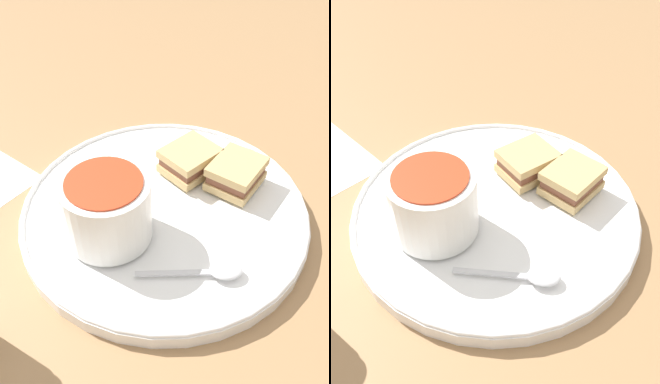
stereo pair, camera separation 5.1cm
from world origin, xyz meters
The scene contains 6 objects.
ground_plane centered at (0.00, 0.00, 0.00)m, with size 2.40×2.40×0.00m, color #9E754C.
plate centered at (0.00, 0.00, 0.01)m, with size 0.34×0.34×0.02m.
soup_bowl centered at (-0.05, -0.06, 0.06)m, with size 0.09×0.09×0.08m.
spoon centered at (0.08, -0.08, 0.03)m, with size 0.11×0.05×0.01m.
sandwich_half_near centered at (0.07, 0.06, 0.04)m, with size 0.07×0.08×0.03m.
sandwich_half_far centered at (0.01, 0.07, 0.04)m, with size 0.08×0.08×0.03m.
Camera 2 is at (0.15, -0.34, 0.40)m, focal length 42.00 mm.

